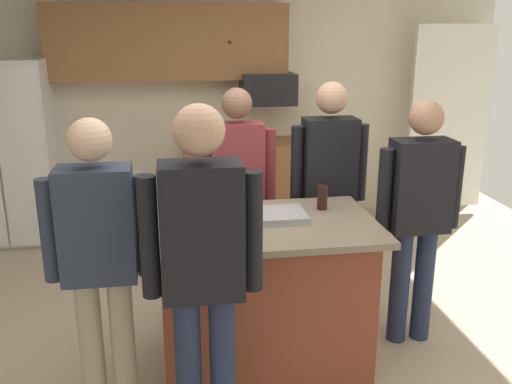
{
  "coord_description": "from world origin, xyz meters",
  "views": [
    {
      "loc": [
        -0.43,
        -3.31,
        2.11
      ],
      "look_at": [
        0.11,
        0.15,
        1.05
      ],
      "focal_mm": 39.33,
      "sensor_mm": 36.0,
      "label": 1
    }
  ],
  "objects": [
    {
      "name": "refrigerator",
      "position": [
        -2.0,
        2.38,
        0.89
      ],
      "size": [
        0.86,
        0.76,
        1.79
      ],
      "color": "white",
      "rests_on": "ground"
    },
    {
      "name": "floor",
      "position": [
        0.0,
        0.0,
        0.0
      ],
      "size": [
        7.04,
        7.04,
        0.0
      ],
      "primitive_type": "plane",
      "color": "#B7A88E",
      "rests_on": "ground"
    },
    {
      "name": "person_host_foreground",
      "position": [
        0.05,
        0.65,
        0.96
      ],
      "size": [
        0.57,
        0.22,
        1.67
      ],
      "rotation": [
        0.0,
        0.0,
        -1.49
      ],
      "color": "#4C5166",
      "rests_on": "ground"
    },
    {
      "name": "mug_ceramic_white",
      "position": [
        -0.04,
        -0.37,
        0.99
      ],
      "size": [
        0.12,
        0.08,
        0.09
      ],
      "color": "#4C6B99",
      "rests_on": "kitchen_island"
    },
    {
      "name": "serving_tray",
      "position": [
        0.16,
        -0.09,
        0.97
      ],
      "size": [
        0.44,
        0.3,
        0.04
      ],
      "color": "#B7B7BC",
      "rests_on": "kitchen_island"
    },
    {
      "name": "cabinet_run_lower",
      "position": [
        0.6,
        2.48,
        0.45
      ],
      "size": [
        1.8,
        0.63,
        0.9
      ],
      "color": "#936038",
      "rests_on": "ground"
    },
    {
      "name": "tumbler_amber",
      "position": [
        0.53,
        0.05,
        1.02
      ],
      "size": [
        0.07,
        0.07,
        0.16
      ],
      "color": "black",
      "rests_on": "kitchen_island"
    },
    {
      "name": "microwave_over_range",
      "position": [
        0.6,
        2.5,
        1.45
      ],
      "size": [
        0.56,
        0.4,
        0.32
      ],
      "primitive_type": "cube",
      "color": "black"
    },
    {
      "name": "kitchen_island",
      "position": [
        0.11,
        -0.15,
        0.48
      ],
      "size": [
        1.39,
        0.9,
        0.94
      ],
      "color": "brown",
      "rests_on": "ground"
    },
    {
      "name": "french_door_window_panel",
      "position": [
        2.6,
        2.4,
        1.1
      ],
      "size": [
        0.9,
        0.06,
        2.0
      ],
      "primitive_type": "cube",
      "color": "white",
      "rests_on": "ground"
    },
    {
      "name": "cabinet_run_upper",
      "position": [
        -0.4,
        2.6,
        1.93
      ],
      "size": [
        2.4,
        0.38,
        0.75
      ],
      "color": "#936038"
    },
    {
      "name": "person_guest_right",
      "position": [
        0.7,
        0.51,
        1.0
      ],
      "size": [
        0.57,
        0.23,
        1.72
      ],
      "rotation": [
        0.0,
        0.0,
        -2.31
      ],
      "color": "#383842",
      "rests_on": "ground"
    },
    {
      "name": "glass_short_whisky",
      "position": [
        -0.25,
        -0.28,
        1.03
      ],
      "size": [
        0.07,
        0.07,
        0.16
      ],
      "color": "black",
      "rests_on": "kitchen_island"
    },
    {
      "name": "person_guest_left",
      "position": [
        -0.82,
        -0.51,
        0.96
      ],
      "size": [
        0.57,
        0.22,
        1.67
      ],
      "rotation": [
        0.0,
        0.0,
        0.37
      ],
      "color": "tan",
      "rests_on": "ground"
    },
    {
      "name": "mug_blue_stoneware",
      "position": [
        -0.35,
        0.04,
        1.0
      ],
      "size": [
        0.13,
        0.09,
        0.11
      ],
      "color": "#4C6B99",
      "rests_on": "kitchen_island"
    },
    {
      "name": "person_elder_center",
      "position": [
        1.15,
        -0.06,
        0.95
      ],
      "size": [
        0.57,
        0.22,
        1.65
      ],
      "rotation": [
        0.0,
        0.0,
        -3.05
      ],
      "color": "#232D4C",
      "rests_on": "ground"
    },
    {
      "name": "back_wall",
      "position": [
        0.0,
        2.8,
        1.3
      ],
      "size": [
        6.4,
        0.1,
        2.6
      ],
      "primitive_type": "cube",
      "color": "beige",
      "rests_on": "ground"
    },
    {
      "name": "person_guest_by_door",
      "position": [
        -0.3,
        -0.88,
        1.04
      ],
      "size": [
        0.57,
        0.23,
        1.78
      ],
      "rotation": [
        0.0,
        0.0,
        1.06
      ],
      "color": "#232D4C",
      "rests_on": "ground"
    }
  ]
}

